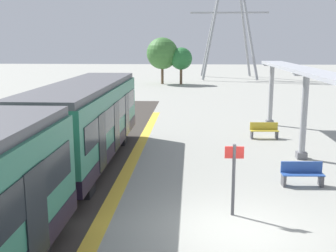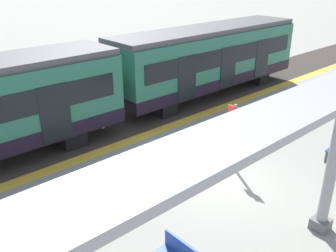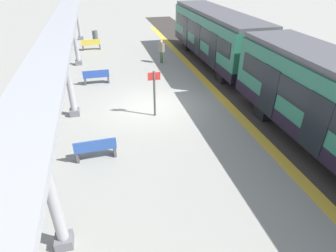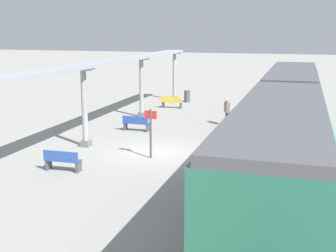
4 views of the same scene
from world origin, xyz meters
TOP-DOWN VIEW (x-y plane):
  - ground_plane at (0.00, 0.00)m, footprint 176.00×176.00m
  - tactile_edge_strip at (-3.86, 0.00)m, footprint 0.50×38.66m
  - trackbed at (-5.71, 0.00)m, footprint 3.20×50.66m
  - train_far_carriage at (-5.70, 5.93)m, footprint 2.65×11.34m
  - canopy_pillar_third at (3.66, 0.01)m, footprint 1.10×0.44m
  - platform_info_sign at (-0.02, 0.94)m, footprint 0.56×0.10m

SIDE VIEW (x-z plane):
  - ground_plane at x=0.00m, z-range 0.00..0.00m
  - trackbed at x=-5.71m, z-range 0.00..0.01m
  - tactile_edge_strip at x=-3.86m, z-range 0.00..0.01m
  - platform_info_sign at x=-0.02m, z-range 0.23..2.43m
  - train_far_carriage at x=-5.70m, z-range 0.09..3.57m
  - canopy_pillar_third at x=3.66m, z-range 0.03..3.84m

